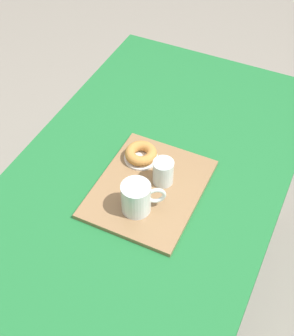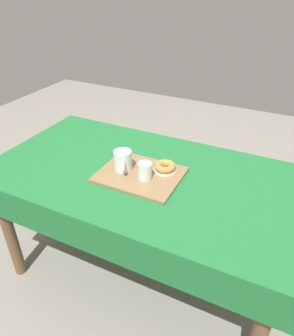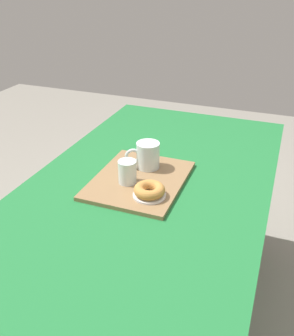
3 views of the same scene
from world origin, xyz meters
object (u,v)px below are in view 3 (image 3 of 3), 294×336
(dining_table, at_px, (148,204))
(serving_tray, at_px, (139,180))
(tea_mug_left, at_px, (147,156))
(donut_plate_left, at_px, (149,195))
(sugar_donut_left, at_px, (149,190))
(water_glass_near, at_px, (127,173))

(dining_table, height_order, serving_tray, serving_tray)
(dining_table, distance_m, tea_mug_left, 0.18)
(donut_plate_left, bearing_deg, serving_tray, -141.95)
(tea_mug_left, distance_m, sugar_donut_left, 0.21)
(dining_table, xyz_separation_m, sugar_donut_left, (0.10, 0.04, 0.13))
(water_glass_near, height_order, donut_plate_left, water_glass_near)
(sugar_donut_left, bearing_deg, dining_table, -157.00)
(dining_table, height_order, sugar_donut_left, sugar_donut_left)
(serving_tray, relative_size, water_glass_near, 4.69)
(donut_plate_left, bearing_deg, dining_table, -157.00)
(dining_table, relative_size, donut_plate_left, 14.02)
(tea_mug_left, xyz_separation_m, water_glass_near, (0.13, -0.02, -0.01))
(serving_tray, distance_m, water_glass_near, 0.07)
(tea_mug_left, bearing_deg, sugar_donut_left, 22.61)
(water_glass_near, bearing_deg, sugar_donut_left, 60.87)
(dining_table, relative_size, tea_mug_left, 12.71)
(donut_plate_left, height_order, sugar_donut_left, sugar_donut_left)
(water_glass_near, relative_size, donut_plate_left, 0.76)
(water_glass_near, xyz_separation_m, donut_plate_left, (0.06, 0.10, -0.03))
(dining_table, distance_m, sugar_donut_left, 0.16)
(donut_plate_left, bearing_deg, sugar_donut_left, 0.00)
(dining_table, bearing_deg, serving_tray, -86.92)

